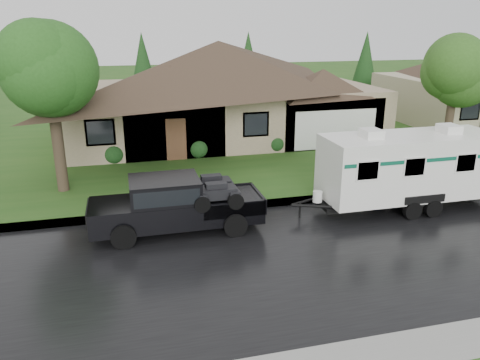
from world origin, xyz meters
name	(u,v)px	position (x,y,z in m)	size (l,w,h in m)	color
ground	(247,233)	(0.00, 0.00, 0.00)	(140.00, 140.00, 0.00)	#255119
road	(264,260)	(0.00, -2.00, 0.01)	(140.00, 8.00, 0.01)	black
curb	(231,207)	(0.00, 2.25, 0.07)	(140.00, 0.50, 0.15)	gray
lawn	(185,134)	(0.00, 15.00, 0.07)	(140.00, 26.00, 0.15)	#255119
house_main	(224,78)	(2.29, 13.84, 3.59)	(19.44, 10.80, 6.90)	gray
tree_left_green	(49,71)	(-6.34, 5.58, 4.98)	(4.20, 4.20, 6.96)	#382B1E
tree_right_green	(456,72)	(12.51, 6.51, 4.41)	(3.71, 3.71, 6.13)	#382B1E
shrub_row	(238,145)	(2.00, 9.30, 0.65)	(13.60, 1.00, 1.00)	#143814
pickup_truck	(173,203)	(-2.32, 0.79, 1.01)	(5.65, 2.15, 1.88)	black
travel_trailer	(409,166)	(6.48, 0.79, 1.66)	(6.97, 2.45, 3.13)	white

